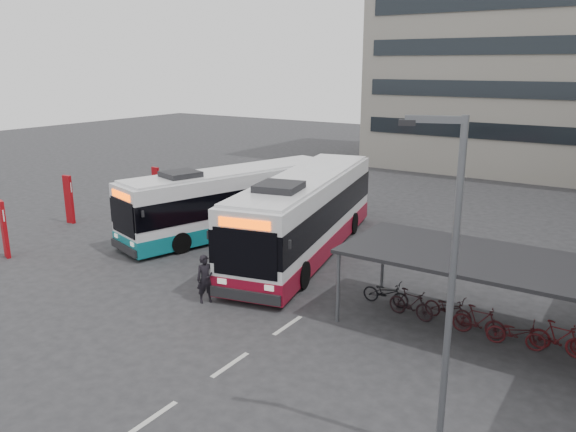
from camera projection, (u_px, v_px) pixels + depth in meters
The scene contains 10 objects.
ground at pixel (229, 308), 19.81m from camera, with size 120.00×120.00×0.00m, color #28282B.
bike_shelter at pixel (501, 298), 17.40m from camera, with size 10.00×4.00×2.54m.
road_markings at pixel (230, 365), 16.06m from camera, with size 0.15×7.60×0.01m.
bus_main at pixel (305, 214), 25.28m from camera, with size 5.60×13.30×3.85m.
bus_teal at pixel (234, 201), 28.39m from camera, with size 5.85×12.12×3.51m.
pedestrian at pixel (205, 279), 20.10m from camera, with size 0.65×0.42×1.78m, color black.
lamp_post at pixel (448, 274), 11.31m from camera, with size 1.26×0.55×7.40m.
sign_totem_south at pixel (4, 228), 24.72m from camera, with size 0.55×0.32×2.59m.
sign_totem_mid at pixel (69, 199), 30.14m from camera, with size 0.57×0.20×2.62m.
sign_totem_north at pixel (156, 187), 33.48m from camera, with size 0.53×0.17×2.45m.
Camera 1 is at (11.78, -14.12, 8.31)m, focal length 35.00 mm.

